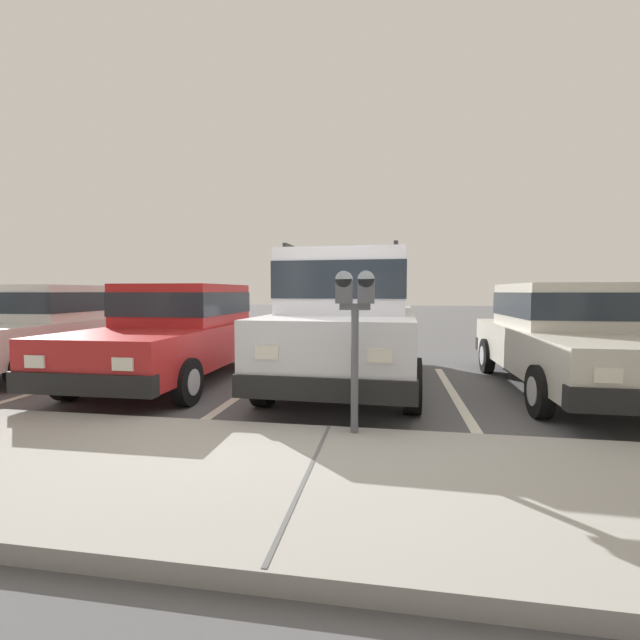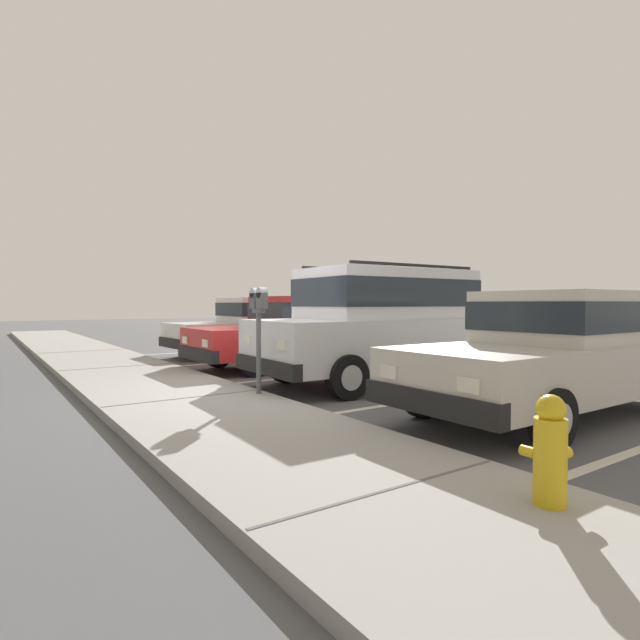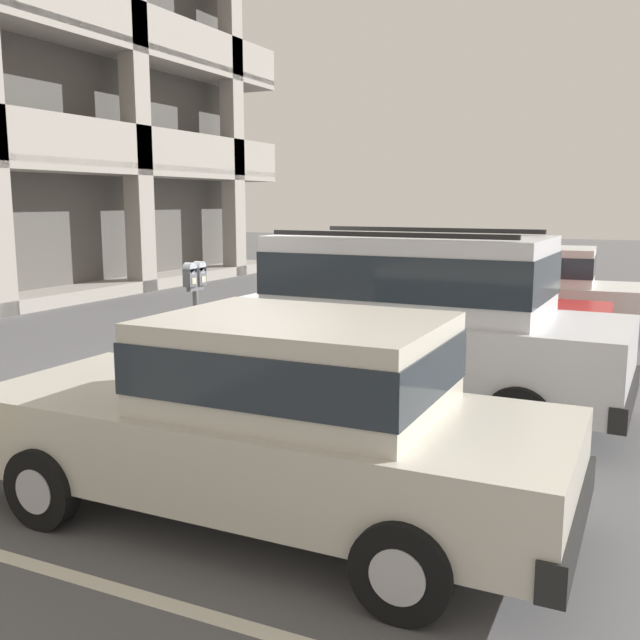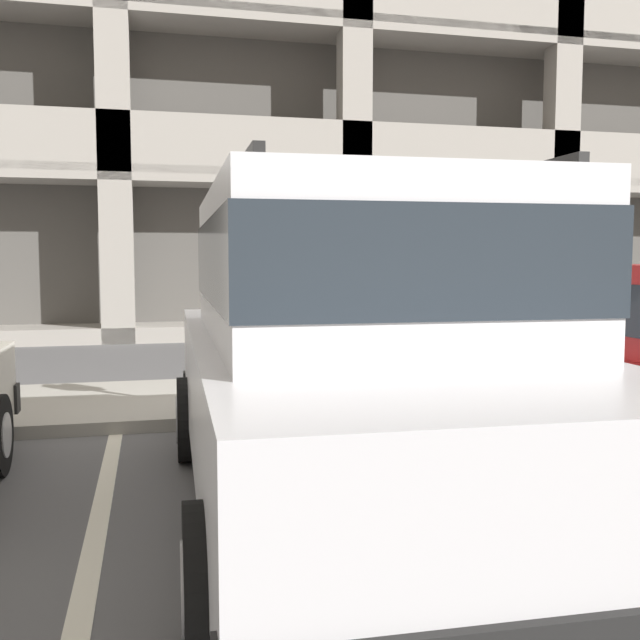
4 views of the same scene
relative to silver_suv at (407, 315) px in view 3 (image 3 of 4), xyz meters
name	(u,v)px [view 3 (image 3 of 4)]	position (x,y,z in m)	size (l,w,h in m)	color
ground_plane	(233,392)	(-0.02, 2.28, -1.14)	(80.00, 80.00, 0.10)	#565659
sidewalk	(150,373)	(-0.02, 3.58, -1.03)	(40.00, 2.20, 0.12)	#9E9B93
parking_stall_lines	(377,374)	(1.43, 0.88, -1.08)	(11.74, 4.80, 0.01)	silver
silver_suv	(407,315)	(0.00, 0.00, 0.00)	(2.11, 4.83, 2.03)	silver
red_sedan	(277,413)	(-3.11, -0.05, -0.27)	(1.86, 4.49, 1.54)	beige
dark_hatchback	(457,306)	(2.73, 0.13, -0.27)	(1.86, 4.49, 1.54)	red
blue_coupe	(523,287)	(5.62, -0.34, -0.27)	(1.99, 4.56, 1.54)	silver
parking_meter_near	(195,293)	(-0.28, 2.63, 0.14)	(0.35, 0.12, 1.49)	#595B60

